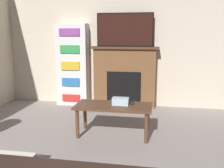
{
  "coord_description": "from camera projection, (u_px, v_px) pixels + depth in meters",
  "views": [
    {
      "loc": [
        0.64,
        -0.58,
        1.38
      ],
      "look_at": [
        0.06,
        2.67,
        0.74
      ],
      "focal_mm": 42.0,
      "sensor_mm": 36.0,
      "label": 1
    }
  ],
  "objects": [
    {
      "name": "tv",
      "position": [
        125.0,
        30.0,
        4.75
      ],
      "size": [
        1.03,
        0.03,
        0.61
      ],
      "color": "black",
      "rests_on": "fireplace"
    },
    {
      "name": "coffee_table",
      "position": [
        113.0,
        109.0,
        3.54
      ],
      "size": [
        1.03,
        0.49,
        0.43
      ],
      "color": "brown",
      "rests_on": "ground_plane"
    },
    {
      "name": "fireplace",
      "position": [
        125.0,
        77.0,
        4.94
      ],
      "size": [
        1.25,
        0.28,
        1.14
      ],
      "color": "brown",
      "rests_on": "ground_plane"
    },
    {
      "name": "bookshelf",
      "position": [
        73.0,
        65.0,
        5.05
      ],
      "size": [
        0.6,
        0.29,
        1.56
      ],
      "color": "white",
      "rests_on": "ground_plane"
    },
    {
      "name": "wall_back",
      "position": [
        125.0,
        35.0,
        4.93
      ],
      "size": [
        5.66,
        0.06,
        2.7
      ],
      "color": "beige",
      "rests_on": "ground_plane"
    },
    {
      "name": "remote_control",
      "position": [
        132.0,
        103.0,
        3.59
      ],
      "size": [
        0.04,
        0.15,
        0.02
      ],
      "color": "black",
      "rests_on": "coffee_table"
    },
    {
      "name": "tissue_box",
      "position": [
        121.0,
        101.0,
        3.53
      ],
      "size": [
        0.22,
        0.12,
        0.1
      ],
      "color": "silver",
      "rests_on": "coffee_table"
    }
  ]
}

